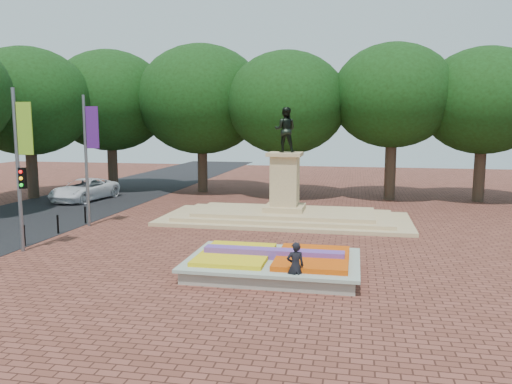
# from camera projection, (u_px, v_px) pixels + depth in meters

# --- Properties ---
(ground) EXTENTS (90.00, 90.00, 0.00)m
(ground) POSITION_uv_depth(u_px,v_px,m) (257.00, 257.00, 20.67)
(ground) COLOR brown
(ground) RESTS_ON ground
(asphalt_street) EXTENTS (9.00, 90.00, 0.02)m
(asphalt_street) POSITION_uv_depth(u_px,v_px,m) (17.00, 221.00, 28.45)
(asphalt_street) COLOR black
(asphalt_street) RESTS_ON ground
(flower_bed) EXTENTS (6.30, 4.30, 0.91)m
(flower_bed) POSITION_uv_depth(u_px,v_px,m) (274.00, 263.00, 18.48)
(flower_bed) COLOR gray
(flower_bed) RESTS_ON ground
(monument) EXTENTS (14.00, 6.00, 6.40)m
(monument) POSITION_uv_depth(u_px,v_px,m) (285.00, 206.00, 28.32)
(monument) COLOR tan
(monument) RESTS_ON ground
(tree_row_back) EXTENTS (44.80, 8.80, 10.43)m
(tree_row_back) POSITION_uv_depth(u_px,v_px,m) (336.00, 108.00, 36.79)
(tree_row_back) COLOR #34281C
(tree_row_back) RESTS_ON ground
(banner_poles) EXTENTS (0.88, 11.17, 7.00)m
(banner_poles) POSITION_uv_depth(u_px,v_px,m) (15.00, 163.00, 20.84)
(banner_poles) COLOR slate
(banner_poles) RESTS_ON ground
(bollard_row) EXTENTS (0.12, 13.12, 0.98)m
(bollard_row) POSITION_uv_depth(u_px,v_px,m) (4.00, 241.00, 21.23)
(bollard_row) COLOR black
(bollard_row) RESTS_ON ground
(van) EXTENTS (3.28, 5.91, 1.56)m
(van) POSITION_uv_depth(u_px,v_px,m) (84.00, 190.00, 35.84)
(van) COLOR white
(van) RESTS_ON ground
(pedestrian) EXTENTS (0.68, 0.55, 1.63)m
(pedestrian) POSITION_uv_depth(u_px,v_px,m) (295.00, 266.00, 16.56)
(pedestrian) COLOR black
(pedestrian) RESTS_ON ground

